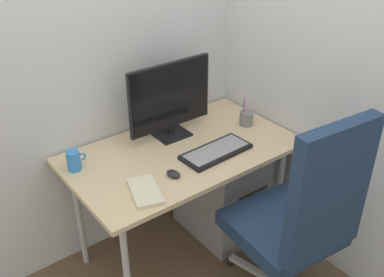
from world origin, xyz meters
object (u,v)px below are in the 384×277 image
(notebook, at_px, (145,191))
(office_chair, at_px, (301,217))
(keyboard, at_px, (216,152))
(monitor, at_px, (170,98))
(coffee_mug, at_px, (74,160))
(filing_cabinet, at_px, (224,189))
(pen_holder, at_px, (246,118))
(mouse, at_px, (173,174))

(notebook, bearing_deg, office_chair, -22.57)
(keyboard, height_order, notebook, keyboard)
(monitor, bearing_deg, coffee_mug, 179.55)
(monitor, height_order, notebook, monitor)
(monitor, bearing_deg, office_chair, -80.09)
(filing_cabinet, bearing_deg, coffee_mug, 170.44)
(pen_holder, distance_m, notebook, 0.89)
(filing_cabinet, height_order, notebook, notebook)
(notebook, bearing_deg, coffee_mug, 132.08)
(notebook, xyz_separation_m, coffee_mug, (-0.18, 0.39, 0.04))
(pen_holder, relative_size, coffee_mug, 1.62)
(mouse, bearing_deg, coffee_mug, 121.23)
(monitor, xyz_separation_m, pen_holder, (0.44, -0.17, -0.19))
(office_chair, xyz_separation_m, filing_cabinet, (0.15, 0.73, -0.32))
(monitor, relative_size, coffee_mug, 4.90)
(keyboard, bearing_deg, coffee_mug, 154.61)
(keyboard, bearing_deg, pen_holder, 22.67)
(filing_cabinet, bearing_deg, mouse, -158.79)
(notebook, bearing_deg, filing_cabinet, 35.86)
(filing_cabinet, height_order, keyboard, keyboard)
(notebook, height_order, coffee_mug, coffee_mug)
(keyboard, relative_size, notebook, 1.71)
(office_chair, relative_size, notebook, 5.02)
(office_chair, height_order, keyboard, office_chair)
(keyboard, bearing_deg, office_chair, -82.14)
(filing_cabinet, bearing_deg, pen_holder, -8.35)
(filing_cabinet, relative_size, keyboard, 1.48)
(mouse, distance_m, coffee_mug, 0.52)
(office_chair, distance_m, monitor, 0.96)
(mouse, bearing_deg, office_chair, -67.23)
(mouse, xyz_separation_m, coffee_mug, (-0.37, 0.36, 0.04))
(office_chair, xyz_separation_m, pen_holder, (0.28, 0.71, 0.16))
(keyboard, xyz_separation_m, coffee_mug, (-0.68, 0.32, 0.04))
(office_chair, bearing_deg, notebook, 139.93)
(office_chair, bearing_deg, coffee_mug, 130.74)
(keyboard, relative_size, mouse, 5.08)
(keyboard, xyz_separation_m, mouse, (-0.31, -0.04, 0.00))
(pen_holder, bearing_deg, coffee_mug, 170.60)
(filing_cabinet, bearing_deg, notebook, -161.64)
(monitor, relative_size, notebook, 2.23)
(monitor, xyz_separation_m, keyboard, (0.08, -0.32, -0.22))
(keyboard, bearing_deg, monitor, 103.43)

